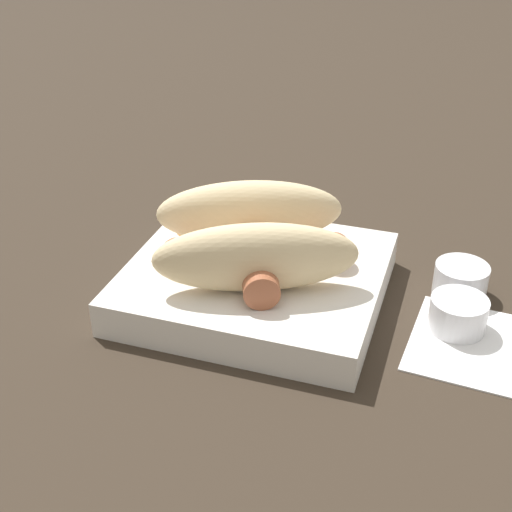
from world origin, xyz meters
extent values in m
plane|color=#33281E|center=(0.00, 0.00, 0.00)|extent=(3.00, 3.00, 0.00)
cube|color=silver|center=(0.00, 0.00, 0.02)|extent=(0.21, 0.19, 0.03)
ellipsoid|color=beige|center=(0.01, -0.03, 0.06)|extent=(0.16, 0.10, 0.06)
ellipsoid|color=beige|center=(-0.02, 0.04, 0.06)|extent=(0.16, 0.10, 0.06)
cylinder|color=#9E5638|center=(0.00, 0.00, 0.05)|extent=(0.08, 0.13, 0.03)
sphere|color=#9E5638|center=(0.06, 0.02, 0.05)|extent=(0.03, 0.03, 0.03)
sphere|color=#9E5638|center=(-0.06, -0.02, 0.05)|extent=(0.03, 0.03, 0.03)
cylinder|color=orange|center=(-0.04, 0.06, 0.03)|extent=(0.04, 0.04, 0.00)
cylinder|color=#F99E4C|center=(-0.07, 0.04, 0.03)|extent=(0.04, 0.04, 0.00)
cylinder|color=#F99E4C|center=(-0.07, 0.06, 0.03)|extent=(0.03, 0.03, 0.00)
cube|color=white|center=(0.19, -0.01, 0.00)|extent=(0.11, 0.11, 0.00)
cylinder|color=white|center=(0.17, 0.01, 0.01)|extent=(0.05, 0.05, 0.03)
cylinder|color=gold|center=(0.17, 0.01, 0.01)|extent=(0.04, 0.04, 0.01)
cylinder|color=white|center=(0.17, 0.06, 0.01)|extent=(0.05, 0.05, 0.03)
cylinder|color=white|center=(0.17, 0.06, 0.01)|extent=(0.04, 0.04, 0.01)
camera|label=1|loc=(0.16, -0.48, 0.35)|focal=50.00mm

